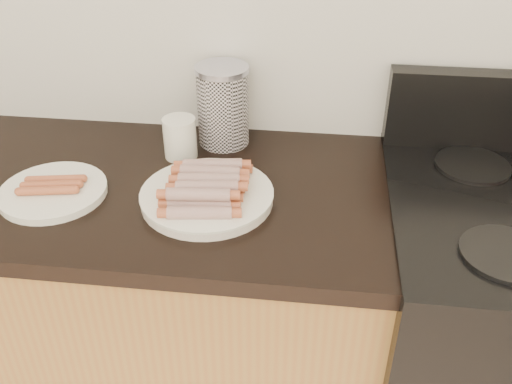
# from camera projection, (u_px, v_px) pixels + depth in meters

# --- Properties ---
(burner_near_left) EXTENTS (0.18, 0.18, 0.01)m
(burner_near_left) POSITION_uv_depth(u_px,v_px,m) (506.00, 254.00, 1.11)
(burner_near_left) COLOR black
(burner_near_left) RESTS_ON stove
(burner_far_left) EXTENTS (0.18, 0.18, 0.01)m
(burner_far_left) POSITION_uv_depth(u_px,v_px,m) (473.00, 165.00, 1.39)
(burner_far_left) COLOR black
(burner_far_left) RESTS_ON stove
(main_plate) EXTENTS (0.30, 0.30, 0.02)m
(main_plate) POSITION_uv_depth(u_px,v_px,m) (207.00, 198.00, 1.28)
(main_plate) COLOR silver
(main_plate) RESTS_ON counter_slab
(side_plate) EXTENTS (0.30, 0.30, 0.02)m
(side_plate) POSITION_uv_depth(u_px,v_px,m) (53.00, 192.00, 1.31)
(side_plate) COLOR white
(side_plate) RESTS_ON counter_slab
(hotdog_pile) EXTENTS (0.14, 0.23, 0.05)m
(hotdog_pile) POSITION_uv_depth(u_px,v_px,m) (206.00, 185.00, 1.27)
(hotdog_pile) COLOR maroon
(hotdog_pile) RESTS_ON main_plate
(plain_sausages) EXTENTS (0.13, 0.09, 0.02)m
(plain_sausages) POSITION_uv_depth(u_px,v_px,m) (52.00, 185.00, 1.30)
(plain_sausages) COLOR #B26141
(plain_sausages) RESTS_ON side_plate
(canister) EXTENTS (0.14, 0.14, 0.21)m
(canister) POSITION_uv_depth(u_px,v_px,m) (223.00, 105.00, 1.47)
(canister) COLOR white
(canister) RESTS_ON counter_slab
(mug) EXTENTS (0.09, 0.09, 0.10)m
(mug) POSITION_uv_depth(u_px,v_px,m) (180.00, 138.00, 1.43)
(mug) COLOR white
(mug) RESTS_ON counter_slab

